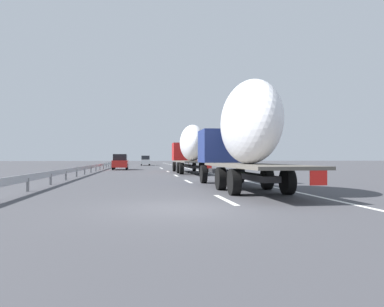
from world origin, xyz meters
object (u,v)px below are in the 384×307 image
Objects in this scene: road_sign at (189,154)px; truck_trailing at (242,133)px; car_red_compact at (120,162)px; truck_lead at (190,147)px; car_white_van at (145,161)px.

truck_trailing is at bearing 175.77° from road_sign.
truck_lead is at bearing -147.35° from car_red_compact.
truck_trailing is 2.92× the size of car_red_compact.
truck_trailing reaches higher than road_sign.
road_sign is (41.93, -3.10, -0.59)m from truck_trailing.
road_sign is at bearing -39.46° from car_red_compact.
car_red_compact is 16.28m from road_sign.
truck_trailing is at bearing 180.00° from truck_lead.
road_sign reaches higher than car_white_van.
truck_trailing is 4.32× the size of road_sign.
road_sign is (12.54, -10.32, 1.10)m from car_red_compact.
truck_lead reaches higher than car_red_compact.
truck_trailing reaches higher than truck_lead.
car_red_compact is (11.27, 7.22, -1.55)m from truck_lead.
truck_trailing is 55.44m from car_white_van.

